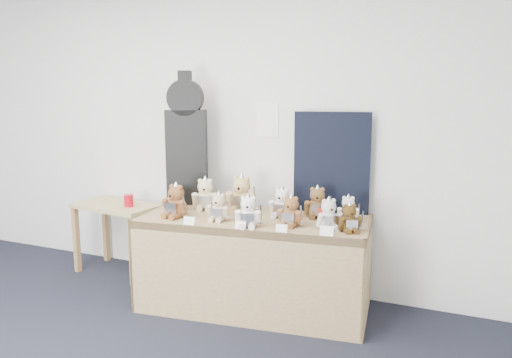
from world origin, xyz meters
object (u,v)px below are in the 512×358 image
at_px(display_table, 251,240).
at_px(guitar_case, 186,140).
at_px(teddy_front_far_right, 329,215).
at_px(red_cup, 129,201).
at_px(teddy_back_end, 348,210).
at_px(teddy_back_left, 205,195).
at_px(teddy_front_right, 291,212).
at_px(teddy_front_end, 350,219).
at_px(teddy_back_far_left, 176,200).
at_px(teddy_back_centre_left, 241,195).
at_px(teddy_front_far_left, 176,202).
at_px(teddy_front_left, 219,208).
at_px(teddy_front_centre, 248,213).
at_px(teddy_back_centre_right, 282,204).
at_px(teddy_back_right, 317,204).

xyz_separation_m(display_table, guitar_case, (-0.75, 0.29, 0.74)).
xyz_separation_m(guitar_case, teddy_front_far_right, (1.38, -0.30, -0.47)).
bearing_deg(red_cup, teddy_back_end, 0.25).
bearing_deg(teddy_back_left, teddy_front_right, -35.02).
xyz_separation_m(teddy_front_end, teddy_back_far_left, (-1.51, 0.08, -0.01)).
xyz_separation_m(teddy_back_centre_left, teddy_back_far_left, (-0.53, -0.17, -0.05)).
xyz_separation_m(red_cup, teddy_front_far_left, (0.78, -0.40, 0.14)).
bearing_deg(teddy_front_end, teddy_front_left, 152.66).
bearing_deg(teddy_front_far_left, display_table, 22.53).
bearing_deg(teddy_back_centre_left, teddy_front_centre, -66.54).
xyz_separation_m(display_table, teddy_back_far_left, (-0.72, 0.05, 0.25)).
relative_size(teddy_front_centre, teddy_back_left, 0.88).
distance_m(teddy_back_left, teddy_back_centre_left, 0.32).
xyz_separation_m(teddy_front_right, teddy_back_centre_right, (-0.16, 0.23, 0.00)).
bearing_deg(guitar_case, teddy_front_far_left, -87.83).
relative_size(teddy_back_end, teddy_back_far_left, 1.06).
bearing_deg(red_cup, teddy_back_right, 1.20).
distance_m(guitar_case, teddy_back_left, 0.53).
xyz_separation_m(teddy_front_left, teddy_front_centre, (0.29, -0.08, 0.01)).
relative_size(teddy_front_centre, teddy_back_centre_right, 0.99).
distance_m(teddy_back_left, teddy_back_far_left, 0.25).
xyz_separation_m(teddy_front_left, teddy_front_far_right, (0.85, 0.11, 0.00)).
relative_size(display_table, teddy_front_centre, 7.10).
distance_m(display_table, teddy_back_right, 0.60).
bearing_deg(teddy_back_far_left, teddy_back_left, 44.88).
distance_m(teddy_front_far_left, teddy_back_centre_right, 0.85).
relative_size(red_cup, teddy_back_centre_left, 0.33).
bearing_deg(teddy_front_centre, teddy_back_centre_left, 103.75).
xyz_separation_m(teddy_front_left, teddy_back_end, (0.93, 0.37, -0.01)).
xyz_separation_m(teddy_front_far_right, teddy_back_far_left, (-1.35, 0.06, -0.02)).
height_order(teddy_front_left, teddy_back_left, teddy_back_left).
height_order(teddy_front_far_left, teddy_back_right, teddy_front_far_left).
distance_m(teddy_front_right, teddy_back_end, 0.47).
distance_m(guitar_case, teddy_back_end, 1.54).
bearing_deg(teddy_back_centre_left, display_table, -57.26).
bearing_deg(teddy_back_centre_left, teddy_back_end, -5.51).
xyz_separation_m(display_table, teddy_back_end, (0.71, 0.25, 0.25)).
distance_m(teddy_front_left, teddy_back_far_left, 0.52).
distance_m(teddy_front_far_right, teddy_back_centre_right, 0.48).
relative_size(teddy_front_far_right, teddy_back_left, 0.84).
xyz_separation_m(display_table, teddy_back_right, (0.45, 0.28, 0.28)).
relative_size(teddy_front_far_left, teddy_front_left, 1.23).
bearing_deg(teddy_front_end, teddy_back_end, 73.02).
xyz_separation_m(teddy_front_right, teddy_back_far_left, (-1.07, 0.09, -0.02)).
relative_size(teddy_front_right, teddy_back_centre_left, 0.75).
relative_size(teddy_back_left, teddy_back_centre_left, 0.88).
bearing_deg(red_cup, display_table, -10.11).
relative_size(teddy_front_left, teddy_back_centre_right, 0.91).
relative_size(teddy_back_centre_right, teddy_back_right, 0.96).
height_order(teddy_front_far_right, teddy_back_end, teddy_front_far_right).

